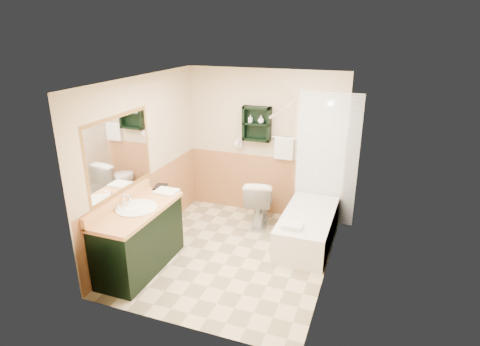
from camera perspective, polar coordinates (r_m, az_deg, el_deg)
name	(u,v)px	position (r m, az deg, el deg)	size (l,w,h in m)	color
floor	(231,255)	(5.72, -1.28, -11.53)	(3.00, 3.00, 0.00)	beige
back_wall	(264,144)	(6.55, 3.49, 4.18)	(2.60, 0.04, 2.40)	beige
left_wall	(143,163)	(5.78, -13.67, 1.38)	(0.04, 3.00, 2.40)	beige
right_wall	(334,188)	(4.89, 13.17, -2.06)	(0.04, 3.00, 2.40)	beige
ceiling	(229,78)	(4.90, -1.51, 13.29)	(2.60, 3.00, 0.04)	white
wainscot_left	(149,209)	(6.02, -12.84, -4.97)	(2.98, 2.98, 1.00)	tan
wainscot_back	(263,184)	(6.75, 3.28, -1.62)	(2.58, 2.58, 1.00)	tan
mirror_frame	(120,154)	(5.24, -16.75, 2.58)	(1.30, 1.30, 1.00)	olive
mirror_glass	(120,154)	(5.23, -16.71, 2.57)	(1.20, 1.20, 0.90)	white
tile_right	(337,178)	(5.65, 13.67, -0.68)	(1.50, 1.50, 2.10)	white
tile_back	(327,160)	(6.35, 12.22, 1.80)	(0.95, 0.95, 2.10)	white
tile_accent	(342,117)	(5.41, 14.31, 7.76)	(1.50, 1.50, 0.10)	#15492A
wall_shelf	(257,124)	(6.39, 2.39, 7.01)	(0.45, 0.15, 0.55)	black
hair_dryer	(239,143)	(6.59, -0.08, 4.31)	(0.10, 0.24, 0.18)	silver
towel_bar	(285,138)	(6.36, 6.36, 4.99)	(0.40, 0.06, 0.40)	white
curtain_rod	(287,105)	(5.51, 6.66, 9.54)	(0.03, 0.03, 1.60)	silver
shower_curtain	(287,161)	(5.89, 6.73, 1.68)	(1.05, 1.05, 1.70)	beige
vanity	(140,239)	(5.40, -14.10, -9.05)	(0.59, 1.35, 0.86)	black
bathtub	(307,228)	(5.98, 9.57, -7.73)	(0.70, 1.50, 0.47)	white
toilet	(260,202)	(6.38, 2.79, -4.09)	(0.44, 0.78, 0.77)	white
counter_towel	(166,192)	(5.58, -10.43, -2.63)	(0.30, 0.24, 0.04)	white
vanity_book	(154,179)	(5.78, -12.11, -0.90)	(0.17, 0.02, 0.23)	black
tub_towel	(292,226)	(5.43, 7.46, -7.45)	(0.27, 0.22, 0.07)	white
soap_bottle_a	(250,121)	(6.41, 1.49, 7.45)	(0.05, 0.12, 0.06)	white
soap_bottle_b	(261,120)	(6.35, 3.00, 7.50)	(0.10, 0.12, 0.10)	white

